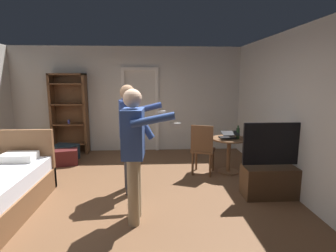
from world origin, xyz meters
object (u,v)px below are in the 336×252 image
(side_table, at_px, (229,149))
(person_blue_shirt, at_px, (134,147))
(laptop, at_px, (229,136))
(person_striped_shirt, at_px, (129,131))
(wooden_chair, at_px, (203,147))
(tv_flatscreen, at_px, (276,175))
(bottle_on_table, at_px, (238,133))
(bookshelf, at_px, (70,111))
(suitcase_small, at_px, (65,152))
(suitcase_dark, at_px, (66,157))

(side_table, relative_size, person_blue_shirt, 0.40)
(laptop, relative_size, person_striped_shirt, 0.20)
(person_blue_shirt, bearing_deg, wooden_chair, 54.06)
(tv_flatscreen, height_order, person_blue_shirt, person_blue_shirt)
(bottle_on_table, relative_size, person_blue_shirt, 0.15)
(bookshelf, bearing_deg, wooden_chair, -30.00)
(side_table, height_order, laptop, laptop)
(bookshelf, height_order, laptop, bookshelf)
(suitcase_small, bearing_deg, person_striped_shirt, -31.63)
(side_table, relative_size, suitcase_small, 1.32)
(bookshelf, bearing_deg, side_table, -24.81)
(wooden_chair, bearing_deg, bookshelf, 150.00)
(bottle_on_table, xyz_separation_m, wooden_chair, (-0.68, -0.01, -0.27))
(side_table, xyz_separation_m, wooden_chair, (-0.54, -0.09, 0.07))
(bottle_on_table, distance_m, suitcase_small, 3.89)
(tv_flatscreen, xyz_separation_m, suitcase_small, (-3.97, 2.19, -0.18))
(person_blue_shirt, xyz_separation_m, suitcase_small, (-1.80, 2.78, -0.83))
(tv_flatscreen, bearing_deg, laptop, 113.21)
(bottle_on_table, relative_size, person_striped_shirt, 0.15)
(tv_flatscreen, xyz_separation_m, wooden_chair, (-0.98, 1.04, 0.19))
(laptop, height_order, wooden_chair, wooden_chair)
(bookshelf, xyz_separation_m, wooden_chair, (3.01, -1.74, -0.51))
(bookshelf, bearing_deg, suitcase_dark, -80.50)
(tv_flatscreen, bearing_deg, person_blue_shirt, -164.62)
(tv_flatscreen, distance_m, laptop, 1.25)
(bookshelf, distance_m, wooden_chair, 3.51)
(person_blue_shirt, relative_size, suitcase_small, 3.26)
(person_striped_shirt, height_order, suitcase_small, person_striped_shirt)
(person_blue_shirt, distance_m, suitcase_dark, 3.03)
(laptop, distance_m, bottle_on_table, 0.18)
(wooden_chair, xyz_separation_m, person_blue_shirt, (-1.19, -1.64, 0.46))
(person_striped_shirt, bearing_deg, tv_flatscreen, -8.28)
(bookshelf, relative_size, suitcase_dark, 4.15)
(bookshelf, height_order, person_striped_shirt, bookshelf)
(bottle_on_table, bearing_deg, suitcase_small, 162.85)
(suitcase_dark, bearing_deg, person_blue_shirt, -69.39)
(tv_flatscreen, height_order, suitcase_dark, tv_flatscreen)
(bookshelf, distance_m, person_blue_shirt, 3.83)
(person_blue_shirt, relative_size, person_striped_shirt, 0.98)
(person_blue_shirt, height_order, suitcase_small, person_blue_shirt)
(bookshelf, bearing_deg, suitcase_small, -87.81)
(bookshelf, relative_size, person_blue_shirt, 1.14)
(side_table, distance_m, person_blue_shirt, 2.51)
(bottle_on_table, bearing_deg, tv_flatscreen, -74.11)
(laptop, xyz_separation_m, suitcase_small, (-3.50, 1.09, -0.58))
(laptop, relative_size, bottle_on_table, 1.30)
(tv_flatscreen, relative_size, bottle_on_table, 4.52)
(side_table, height_order, suitcase_small, side_table)
(side_table, bearing_deg, suitcase_small, 163.40)
(side_table, relative_size, person_striped_shirt, 0.40)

